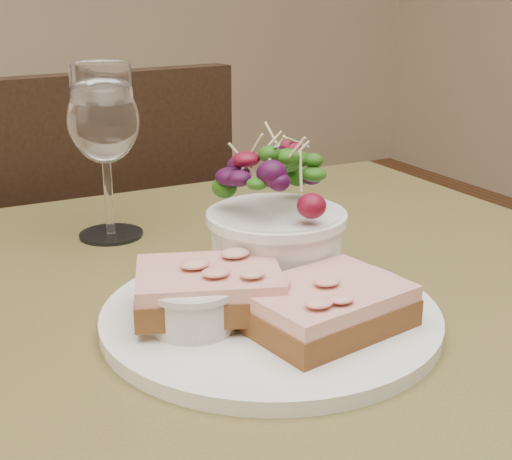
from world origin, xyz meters
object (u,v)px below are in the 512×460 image
dinner_plate (270,316)px  wine_glass (104,126)px  cafe_table (266,402)px  sandwich_back (209,288)px  ramekin (193,304)px  salad_bowl (276,213)px  chair_far (84,397)px  sandwich_front (326,306)px

dinner_plate → wine_glass: bearing=101.1°
cafe_table → sandwich_back: sandwich_back is taller
ramekin → salad_bowl: (0.11, 0.06, 0.04)m
wine_glass → cafe_table: bearing=-73.2°
salad_bowl → wine_glass: wine_glass is taller
chair_far → wine_glass: bearing=77.5°
chair_far → ramekin: chair_far is taller
ramekin → salad_bowl: salad_bowl is taller
sandwich_back → wine_glass: size_ratio=0.78×
cafe_table → sandwich_back: bearing=-157.9°
chair_far → sandwich_front: chair_far is taller
chair_far → salad_bowl: (0.05, -0.64, 0.53)m
sandwich_front → salad_bowl: (0.02, 0.11, 0.04)m
chair_far → sandwich_front: bearing=86.0°
chair_far → salad_bowl: chair_far is taller
sandwich_back → ramekin: size_ratio=2.09×
salad_bowl → wine_glass: size_ratio=0.73×
wine_glass → salad_bowl: bearing=-66.1°
cafe_table → chair_far: bearing=92.1°
dinner_plate → salad_bowl: bearing=57.6°
chair_far → wine_glass: (-0.05, -0.43, 0.58)m
dinner_plate → sandwich_front: sandwich_front is taller
dinner_plate → wine_glass: 0.30m
sandwich_front → dinner_plate: bearing=107.7°
chair_far → dinner_plate: size_ratio=3.25×
cafe_table → chair_far: chair_far is taller
chair_far → dinner_plate: (0.01, -0.70, 0.46)m
dinner_plate → wine_glass: size_ratio=1.58×
sandwich_front → wine_glass: 0.34m
sandwich_back → wine_glass: bearing=111.0°
cafe_table → wine_glass: 0.33m
ramekin → wine_glass: 0.29m
dinner_plate → ramekin: (-0.07, -0.00, 0.03)m
dinner_plate → sandwich_back: (-0.05, 0.01, 0.03)m
chair_far → dinner_plate: 0.84m
sandwich_front → salad_bowl: salad_bowl is taller
dinner_plate → cafe_table: bearing=66.3°
sandwich_front → ramekin: 0.10m
dinner_plate → ramekin: size_ratio=4.22×
sandwich_front → chair_far: bearing=82.8°
chair_far → sandwich_back: size_ratio=6.57×
cafe_table → salad_bowl: size_ratio=6.30×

